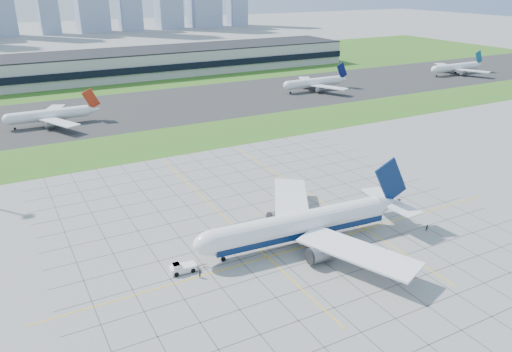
{
  "coord_description": "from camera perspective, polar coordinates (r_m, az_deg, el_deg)",
  "views": [
    {
      "loc": [
        -58.36,
        -85.91,
        58.21
      ],
      "look_at": [
        2.75,
        26.9,
        7.0
      ],
      "focal_mm": 35.0,
      "sensor_mm": 36.0,
      "label": 1
    }
  ],
  "objects": [
    {
      "name": "ground",
      "position": [
        119.06,
        5.05,
        -7.6
      ],
      "size": [
        1400.0,
        1400.0,
        0.0
      ],
      "primitive_type": "plane",
      "color": "gray",
      "rests_on": "ground"
    },
    {
      "name": "asphalt_taxiway",
      "position": [
        245.18,
        -13.96,
        7.39
      ],
      "size": [
        700.0,
        75.0,
        0.04
      ],
      "primitive_type": "cube",
      "color": "#383838",
      "rests_on": "ground"
    },
    {
      "name": "distant_jet_3",
      "position": [
        352.36,
        21.92,
        11.46
      ],
      "size": [
        42.83,
        42.66,
        14.08
      ],
      "color": "white",
      "rests_on": "ground"
    },
    {
      "name": "airliner",
      "position": [
        116.72,
        5.23,
        -5.55
      ],
      "size": [
        56.34,
        56.93,
        17.73
      ],
      "rotation": [
        0.0,
        0.0,
        -0.07
      ],
      "color": "white",
      "rests_on": "ground"
    },
    {
      "name": "grass_far",
      "position": [
        350.73,
        -18.83,
        11.08
      ],
      "size": [
        700.0,
        145.0,
        0.04
      ],
      "primitive_type": "cube",
      "color": "#31641C",
      "rests_on": "ground"
    },
    {
      "name": "distant_jet_1",
      "position": [
        228.18,
        -22.38,
        6.5
      ],
      "size": [
        37.04,
        42.66,
        14.08
      ],
      "color": "white",
      "rests_on": "ground"
    },
    {
      "name": "terminal",
      "position": [
        334.55,
        -11.3,
        12.7
      ],
      "size": [
        260.0,
        43.0,
        15.8
      ],
      "color": "#B7B7B2",
      "rests_on": "ground"
    },
    {
      "name": "distant_jet_2",
      "position": [
        280.59,
        6.72,
        10.57
      ],
      "size": [
        39.55,
        42.66,
        14.08
      ],
      "color": "white",
      "rests_on": "ground"
    },
    {
      "name": "crew_far",
      "position": [
        130.47,
        18.97,
        -5.63
      ],
      "size": [
        0.97,
        0.88,
        1.63
      ],
      "primitive_type": "imported",
      "rotation": [
        0.0,
        0.0,
        -0.4
      ],
      "color": "black",
      "rests_on": "ground"
    },
    {
      "name": "crew_near",
      "position": [
        106.16,
        -6.42,
        -11.04
      ],
      "size": [
        0.82,
        0.79,
        1.89
      ],
      "primitive_type": "imported",
      "rotation": [
        0.0,
        0.0,
        0.71
      ],
      "color": "black",
      "rests_on": "ground"
    },
    {
      "name": "apron_markings",
      "position": [
        127.49,
        2.48,
        -5.42
      ],
      "size": [
        120.0,
        130.0,
        0.03
      ],
      "color": "#474744",
      "rests_on": "ground"
    },
    {
      "name": "grass_median",
      "position": [
        194.26,
        -9.65,
        4.01
      ],
      "size": [
        700.0,
        35.0,
        0.04
      ],
      "primitive_type": "cube",
      "color": "#31641C",
      "rests_on": "ground"
    },
    {
      "name": "pushback_tug",
      "position": [
        108.51,
        -8.48,
        -10.34
      ],
      "size": [
        8.07,
        3.14,
        2.22
      ],
      "rotation": [
        0.0,
        0.0,
        -0.07
      ],
      "color": "white",
      "rests_on": "ground"
    }
  ]
}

